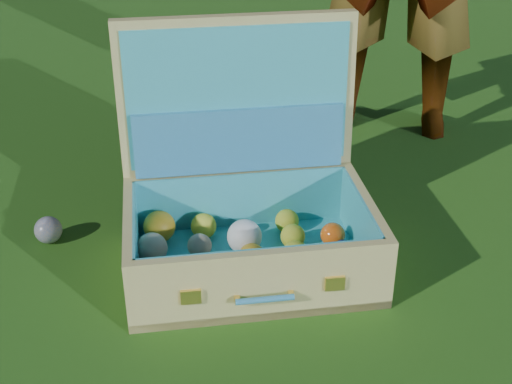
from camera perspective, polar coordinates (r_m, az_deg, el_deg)
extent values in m
plane|color=#215114|center=(1.70, 2.55, -6.09)|extent=(60.00, 60.00, 0.00)
sphere|color=#3B5A99|center=(1.85, -16.29, -2.93)|extent=(0.07, 0.07, 0.07)
cube|color=#CBBB6D|center=(1.68, -0.44, -5.98)|extent=(0.66, 0.54, 0.02)
cube|color=#CBBB6D|center=(1.50, 0.55, -7.53)|extent=(0.54, 0.20, 0.17)
cube|color=#CBBB6D|center=(1.79, -1.27, -0.78)|extent=(0.54, 0.20, 0.17)
cube|color=#CBBB6D|center=(1.63, -9.99, -4.58)|extent=(0.13, 0.33, 0.17)
cube|color=#CBBB6D|center=(1.70, 8.72, -3.05)|extent=(0.13, 0.33, 0.17)
cube|color=teal|center=(1.68, -0.44, -5.61)|extent=(0.60, 0.48, 0.01)
cube|color=teal|center=(1.50, 0.47, -6.92)|extent=(0.50, 0.17, 0.15)
cube|color=teal|center=(1.78, -1.21, -0.70)|extent=(0.50, 0.17, 0.15)
cube|color=teal|center=(1.63, -9.56, -4.25)|extent=(0.11, 0.32, 0.15)
cube|color=teal|center=(1.69, 8.32, -2.79)|extent=(0.11, 0.32, 0.15)
cube|color=#CBBB6D|center=(1.71, -1.53, 7.78)|extent=(0.55, 0.23, 0.38)
cube|color=teal|center=(1.69, -1.45, 7.58)|extent=(0.51, 0.19, 0.34)
cube|color=teal|center=(1.72, -1.34, 4.15)|extent=(0.49, 0.18, 0.16)
cube|color=#F2C659|center=(1.47, -5.23, -8.36)|extent=(0.04, 0.02, 0.03)
cube|color=#F2C659|center=(1.51, 6.33, -7.29)|extent=(0.04, 0.02, 0.03)
cylinder|color=teal|center=(1.48, 0.72, -8.59)|extent=(0.12, 0.05, 0.01)
cube|color=#F2C659|center=(1.48, -1.51, -8.62)|extent=(0.02, 0.02, 0.01)
cube|color=#F2C659|center=(1.50, 2.83, -8.21)|extent=(0.02, 0.02, 0.01)
sphere|color=gold|center=(1.54, -7.40, -7.86)|extent=(0.06, 0.06, 0.06)
sphere|color=silver|center=(1.54, -4.05, -7.31)|extent=(0.08, 0.08, 0.08)
sphere|color=#0F1B4F|center=(1.56, 0.11, -6.98)|extent=(0.06, 0.06, 0.06)
sphere|color=gold|center=(1.59, 4.20, -6.50)|extent=(0.06, 0.06, 0.06)
sphere|color=#EF5B14|center=(1.61, 8.06, -6.44)|extent=(0.05, 0.05, 0.05)
sphere|color=#EF5B14|center=(1.61, -7.85, -6.26)|extent=(0.05, 0.05, 0.05)
sphere|color=silver|center=(1.61, -4.35, -5.97)|extent=(0.06, 0.06, 0.06)
sphere|color=#C68E1A|center=(1.63, -0.33, -5.20)|extent=(0.06, 0.06, 0.06)
sphere|color=gold|center=(1.64, 3.17, -5.01)|extent=(0.06, 0.06, 0.06)
sphere|color=#0F1B4F|center=(1.67, 6.96, -4.75)|extent=(0.05, 0.05, 0.05)
sphere|color=#CEB491|center=(1.67, -8.33, -4.46)|extent=(0.07, 0.07, 0.07)
sphere|color=#CEB491|center=(1.68, -4.54, -4.30)|extent=(0.06, 0.06, 0.06)
sphere|color=silver|center=(1.69, -0.93, -3.59)|extent=(0.08, 0.08, 0.08)
sphere|color=gold|center=(1.71, 2.96, -3.55)|extent=(0.06, 0.06, 0.06)
sphere|color=#EF5B14|center=(1.72, 6.16, -3.42)|extent=(0.06, 0.06, 0.06)
sphere|color=#C68E1A|center=(1.74, -7.74, -2.75)|extent=(0.08, 0.08, 0.08)
sphere|color=gold|center=(1.75, -4.21, -2.73)|extent=(0.06, 0.06, 0.06)
sphere|color=#A82B0D|center=(1.76, -0.93, -2.87)|extent=(0.04, 0.04, 0.04)
sphere|color=gold|center=(1.77, 2.50, -2.33)|extent=(0.06, 0.06, 0.06)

